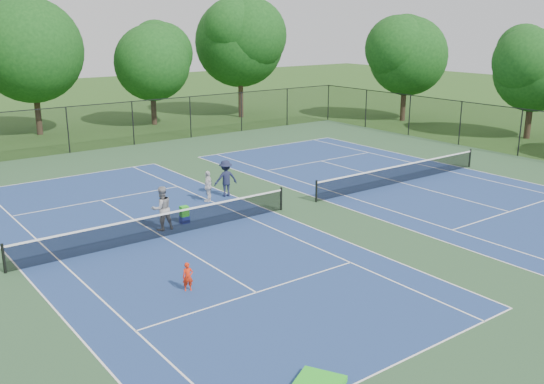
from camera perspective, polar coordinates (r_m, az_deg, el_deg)
ground at (r=28.16m, az=2.56°, el=-1.33°), size 140.00×140.00×0.00m
court_pad at (r=28.16m, az=2.56°, el=-1.32°), size 36.00×36.00×0.01m
tennis_court_left at (r=24.50m, az=-10.23°, el=-3.99°), size 12.00×23.83×1.07m
tennis_court_right at (r=32.87m, az=12.04°, el=1.03°), size 12.00×23.83×1.07m
perimeter_fence at (r=27.73m, az=2.60°, el=1.84°), size 36.08×36.08×3.02m
tree_back_b at (r=48.58m, az=-21.75°, el=12.74°), size 7.60×7.60×10.03m
tree_back_c at (r=50.89m, az=-11.33°, el=12.36°), size 6.00×6.00×8.40m
tree_back_d at (r=53.96m, az=-3.03°, el=14.25°), size 7.80×7.80×10.37m
tree_side_e at (r=53.15m, az=12.52°, el=12.78°), size 6.60×6.60×8.87m
tree_side_f at (r=47.60m, az=23.50°, el=10.88°), size 5.80×5.80×8.12m
child_player at (r=19.56m, az=-7.93°, el=-7.92°), size 0.40×0.33×0.95m
instructor at (r=25.09m, az=-10.33°, el=-1.53°), size 0.92×0.72×1.85m
bystander_a at (r=28.79m, az=-6.02°, el=0.55°), size 0.91×0.85×1.50m
bystander_b at (r=29.54m, az=-4.38°, el=1.28°), size 1.27×0.87×1.80m
ball_crate at (r=26.00m, az=-8.23°, el=-2.59°), size 0.36×0.29×0.31m
ball_hopper at (r=25.89m, az=-8.26°, el=-1.80°), size 0.36×0.30×0.44m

